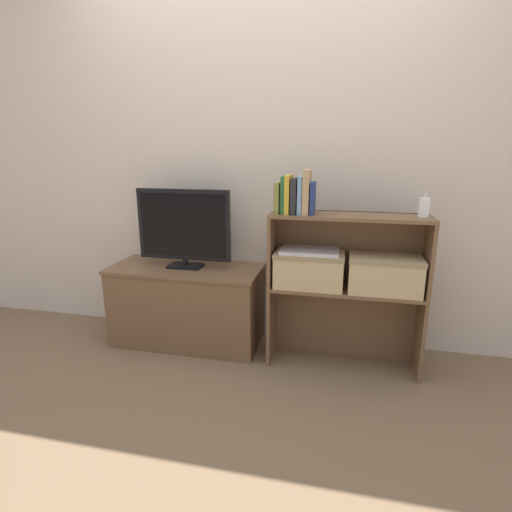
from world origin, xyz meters
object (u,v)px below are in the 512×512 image
(book_charcoal, at_px, (295,196))
(storage_basket_right, at_px, (385,273))
(book_olive, at_px, (278,198))
(book_mustard, at_px, (288,194))
(book_forest, at_px, (284,195))
(book_skyblue, at_px, (301,195))
(tv, at_px, (184,227))
(tv_stand, at_px, (188,304))
(laptop, at_px, (310,251))
(baby_monitor, at_px, (424,207))
(storage_basket_left, at_px, (309,268))
(book_tan, at_px, (307,192))
(book_navy, at_px, (313,198))

(book_charcoal, height_order, storage_basket_right, book_charcoal)
(book_olive, bearing_deg, book_mustard, 0.00)
(book_forest, distance_m, book_skyblue, 0.10)
(tv, bearing_deg, book_forest, -9.31)
(book_charcoal, bearing_deg, tv_stand, 171.36)
(book_mustard, xyz_separation_m, book_skyblue, (0.07, -0.00, -0.00))
(laptop, bearing_deg, storage_basket_right, 0.00)
(book_charcoal, distance_m, baby_monitor, 0.70)
(tv, distance_m, storage_basket_left, 0.85)
(book_forest, relative_size, book_tan, 0.85)
(tv_stand, relative_size, book_forest, 4.79)
(book_mustard, relative_size, storage_basket_left, 0.53)
(book_charcoal, bearing_deg, book_tan, 0.00)
(book_mustard, bearing_deg, laptop, 5.24)
(book_forest, xyz_separation_m, baby_monitor, (0.76, 0.03, -0.05))
(book_mustard, height_order, storage_basket_left, book_mustard)
(storage_basket_left, bearing_deg, tv_stand, 173.17)
(book_olive, relative_size, book_charcoal, 0.88)
(tv_stand, distance_m, baby_monitor, 1.60)
(book_skyblue, xyz_separation_m, book_navy, (0.07, 0.00, -0.02))
(tv_stand, relative_size, tv, 1.62)
(book_charcoal, bearing_deg, book_skyblue, -0.00)
(book_navy, relative_size, storage_basket_right, 0.44)
(book_skyblue, distance_m, laptop, 0.33)
(baby_monitor, bearing_deg, book_mustard, -177.89)
(book_olive, height_order, book_skyblue, book_skyblue)
(book_forest, xyz_separation_m, book_skyblue, (0.10, -0.00, 0.00))
(book_mustard, distance_m, baby_monitor, 0.74)
(book_olive, height_order, book_forest, book_forest)
(tv, bearing_deg, baby_monitor, -3.29)
(tv, height_order, storage_basket_left, tv)
(book_forest, height_order, laptop, book_forest)
(book_skyblue, xyz_separation_m, storage_basket_right, (0.49, 0.01, -0.43))
(tv_stand, relative_size, book_mustard, 4.65)
(tv, distance_m, baby_monitor, 1.44)
(tv, distance_m, storage_basket_right, 1.27)
(tv, bearing_deg, book_navy, -7.48)
(tv_stand, height_order, book_charcoal, book_charcoal)
(tv_stand, bearing_deg, book_tan, -7.91)
(book_forest, bearing_deg, storage_basket_right, 1.17)
(book_forest, height_order, storage_basket_right, book_forest)
(book_forest, distance_m, book_charcoal, 0.06)
(book_mustard, height_order, laptop, book_mustard)
(laptop, bearing_deg, book_navy, -59.28)
(book_mustard, bearing_deg, book_tan, 0.00)
(tv, relative_size, storage_basket_left, 1.53)
(book_skyblue, xyz_separation_m, laptop, (0.06, 0.01, -0.32))
(book_forest, xyz_separation_m, book_tan, (0.13, 0.00, 0.02))
(baby_monitor, height_order, storage_basket_left, baby_monitor)
(book_charcoal, xyz_separation_m, storage_basket_left, (0.10, 0.01, -0.42))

